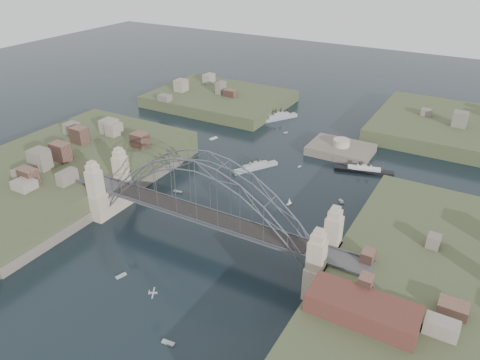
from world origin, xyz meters
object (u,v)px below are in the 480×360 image
bridge (203,202)px  fort_island (340,154)px  wharf_shed (362,309)px  naval_cruiser_near (255,167)px  ocean_liner (364,170)px  naval_cruiser_far (278,117)px

bridge → fort_island: 72.14m
wharf_shed → naval_cruiser_near: wharf_shed is taller
wharf_shed → ocean_liner: 76.80m
wharf_shed → naval_cruiser_far: 123.63m
naval_cruiser_far → fort_island: bearing=-29.9°
fort_island → naval_cruiser_far: 39.82m
wharf_shed → naval_cruiser_near: (-52.74, 57.68, -9.23)m
naval_cruiser_near → ocean_liner: naval_cruiser_near is taller
naval_cruiser_far → naval_cruiser_near: bearing=-73.4°
bridge → fort_island: bearing=80.3°
naval_cruiser_near → bridge: bearing=-78.7°
ocean_liner → bridge: bearing=-111.7°
naval_cruiser_near → ocean_liner: (32.44, 15.80, -0.04)m
naval_cruiser_near → naval_cruiser_far: bearing=106.6°
naval_cruiser_far → wharf_shed: bearing=-57.4°
wharf_shed → fort_island: bearing=110.9°
wharf_shed → ocean_liner: (-20.30, 73.49, -9.27)m
bridge → naval_cruiser_near: (-8.74, 43.68, -11.56)m
bridge → wharf_shed: size_ratio=4.20×
naval_cruiser_far → bridge: bearing=-75.9°
bridge → wharf_shed: 46.23m
bridge → fort_island: bridge is taller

